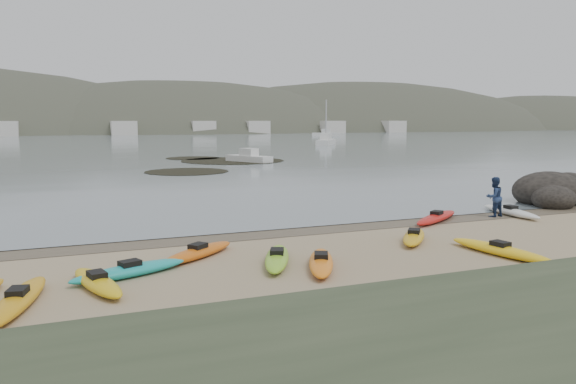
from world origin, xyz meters
name	(u,v)px	position (x,y,z in m)	size (l,w,h in m)	color
ground	(288,229)	(0.00, 0.00, 0.00)	(600.00, 600.00, 0.00)	tan
wet_sand	(291,231)	(0.00, -0.30, 0.00)	(60.00, 60.00, 0.00)	brown
water	(74,128)	(0.00, 300.00, 0.01)	(1200.00, 1200.00, 0.00)	slate
kayaks	(301,251)	(-1.31, -4.31, 0.17)	(22.80, 9.67, 0.34)	white
person_east	(494,197)	(9.66, -0.80, 0.90)	(0.87, 0.68, 1.80)	navy
rock_cluster	(560,198)	(16.00, 1.27, 0.27)	(5.54, 4.12, 2.01)	black
kelp_mats	(216,163)	(6.40, 34.98, 0.03)	(16.05, 22.57, 0.04)	black
moored_boats	(85,142)	(-4.08, 80.57, 0.57)	(109.58, 85.07, 1.33)	silver
far_hills	(192,172)	(39.38, 193.97, -15.93)	(550.00, 135.00, 80.00)	#384235
far_town	(112,128)	(6.00, 145.00, 2.00)	(199.00, 5.00, 4.00)	beige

